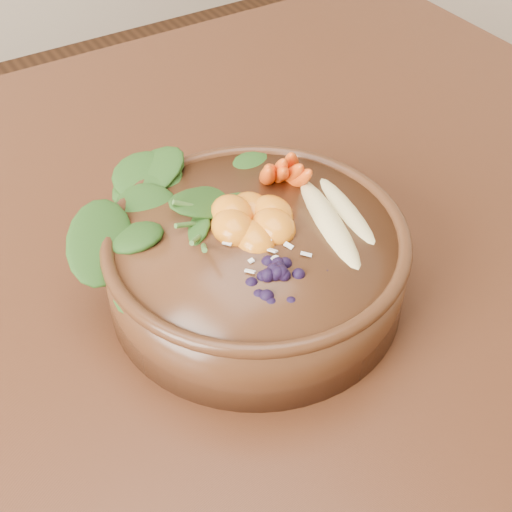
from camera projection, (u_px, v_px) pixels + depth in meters
stoneware_bowl at (256, 265)px, 0.60m from camera, size 0.31×0.31×0.07m
kale_heap at (193, 187)px, 0.59m from camera, size 0.20×0.18×0.04m
carrot_cluster at (284, 145)px, 0.61m from camera, size 0.06×0.06×0.07m
banana_halves at (339, 204)px, 0.58m from camera, size 0.07×0.14×0.02m
mandarin_cluster at (253, 209)px, 0.57m from camera, size 0.09×0.10×0.03m
blueberry_pile at (279, 260)px, 0.53m from camera, size 0.13×0.11×0.03m
coconut_flakes at (264, 245)px, 0.56m from camera, size 0.09×0.08×0.01m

